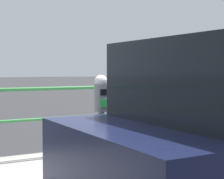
# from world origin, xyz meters

# --- Properties ---
(sidewalk_curb) EXTENTS (36.00, 2.72, 0.13)m
(sidewalk_curb) POSITION_xyz_m (0.00, 1.36, 0.06)
(sidewalk_curb) COLOR gray
(sidewalk_curb) RESTS_ON ground
(parking_meter) EXTENTS (0.16, 0.17, 1.38)m
(parking_meter) POSITION_xyz_m (-0.24, 0.29, 1.11)
(parking_meter) COLOR slate
(parking_meter) RESTS_ON sidewalk_curb
(pedestrian_at_meter) EXTENTS (0.60, 0.63, 1.63)m
(pedestrian_at_meter) POSITION_xyz_m (0.28, 0.46, 1.05)
(pedestrian_at_meter) COLOR #1E233F
(pedestrian_at_meter) RESTS_ON sidewalk_curb
(background_railing) EXTENTS (24.06, 0.06, 1.16)m
(background_railing) POSITION_xyz_m (0.00, 2.48, 0.96)
(background_railing) COLOR #2D7A38
(background_railing) RESTS_ON sidewalk_curb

